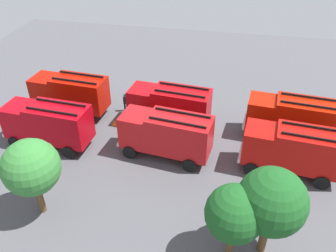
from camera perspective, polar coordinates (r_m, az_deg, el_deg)
name	(u,v)px	position (r m, az deg, el deg)	size (l,w,h in m)	color
ground_plane	(168,140)	(29.86, 0.00, -2.22)	(56.44, 56.44, 0.00)	#4C4C51
fire_truck_0	(291,117)	(30.60, 19.39, 1.46)	(7.41, 3.36, 3.88)	#B01504
fire_truck_1	(170,105)	(30.46, 0.29, 3.44)	(7.42, 3.37, 3.88)	#AF0A0E
fire_truck_2	(70,92)	(33.67, -15.64, 5.29)	(7.37, 3.20, 3.88)	#A90E03
fire_truck_3	(293,149)	(26.93, 19.71, -3.47)	(7.41, 3.34, 3.88)	#B60E0A
fire_truck_4	(166,133)	(26.90, -0.25, -1.18)	(7.45, 3.48, 3.88)	red
fire_truck_5	(48,123)	(29.71, -18.93, 0.52)	(7.35, 3.15, 3.88)	#AF050F
firefighter_0	(126,102)	(33.44, -6.91, 3.92)	(0.48, 0.40, 1.78)	black
firefighter_1	(140,95)	(34.52, -4.51, 5.08)	(0.37, 0.48, 1.77)	black
firefighter_2	(166,103)	(33.16, -0.27, 3.73)	(0.27, 0.42, 1.65)	black
firefighter_3	(160,96)	(34.27, -1.39, 4.84)	(0.47, 0.34, 1.67)	black
firefighter_4	(11,120)	(33.62, -24.24, 0.86)	(0.48, 0.41, 1.65)	black
tree_0	(272,202)	(19.75, 16.51, -11.76)	(3.81, 3.81, 5.91)	brown
tree_1	(235,214)	(19.51, 10.78, -13.87)	(3.26, 3.26, 5.05)	brown
tree_2	(31,168)	(22.89, -21.36, -6.32)	(3.57, 3.57, 5.54)	brown
traffic_cone_0	(47,159)	(28.92, -19.12, -5.13)	(0.41, 0.41, 0.59)	#F2600C
traffic_cone_1	(114,122)	(31.84, -8.71, 0.59)	(0.44, 0.44, 0.62)	#F2600C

